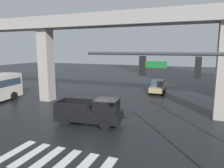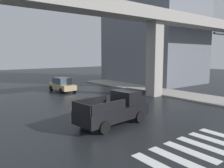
% 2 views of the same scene
% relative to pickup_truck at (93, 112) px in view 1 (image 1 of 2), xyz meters
% --- Properties ---
extents(ground_plane, '(120.00, 120.00, 0.00)m').
position_rel_pickup_truck_xyz_m(ground_plane, '(0.56, 0.76, -0.99)').
color(ground_plane, black).
extents(crosswalk_stripes, '(6.05, 2.80, 0.01)m').
position_rel_pickup_truck_xyz_m(crosswalk_stripes, '(0.56, -5.50, -0.98)').
color(crosswalk_stripes, silver).
rests_on(crosswalk_stripes, ground).
extents(elevated_overpass, '(59.92, 2.37, 9.16)m').
position_rel_pickup_truck_xyz_m(elevated_overpass, '(0.56, 5.17, 6.95)').
color(elevated_overpass, '#9E9991').
rests_on(elevated_overpass, ground).
extents(pickup_truck, '(5.28, 2.50, 2.08)m').
position_rel_pickup_truck_xyz_m(pickup_truck, '(0.00, 0.00, 0.00)').
color(pickup_truck, black).
rests_on(pickup_truck, ground).
extents(sedan_tan, '(2.09, 4.36, 1.72)m').
position_rel_pickup_truck_xyz_m(sedan_tan, '(2.76, 14.00, -0.14)').
color(sedan_tan, tan).
rests_on(sedan_tan, ground).
extents(traffic_signal_mast, '(6.49, 0.32, 6.20)m').
position_rel_pickup_truck_xyz_m(traffic_signal_mast, '(7.09, -5.04, 3.39)').
color(traffic_signal_mast, '#38383D').
rests_on(traffic_signal_mast, ground).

